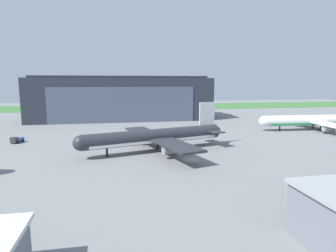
% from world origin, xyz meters
% --- Properties ---
extents(ground_plane, '(440.00, 440.00, 0.00)m').
position_xyz_m(ground_plane, '(0.00, 0.00, 0.00)').
color(ground_plane, slate).
extents(grass_field_strip, '(440.00, 56.00, 0.08)m').
position_xyz_m(grass_field_strip, '(0.00, 155.78, 0.04)').
color(grass_field_strip, '#3E7339').
rests_on(grass_field_strip, ground_plane).
extents(maintenance_hangar, '(90.90, 30.15, 22.53)m').
position_xyz_m(maintenance_hangar, '(-14.31, 84.94, 10.80)').
color(maintenance_hangar, '#232833').
rests_on(maintenance_hangar, ground_plane).
extents(airliner_far_right, '(46.25, 39.82, 13.45)m').
position_xyz_m(airliner_far_right, '(61.10, 34.76, 3.79)').
color(airliner_far_right, white).
rests_on(airliner_far_right, ground_plane).
extents(airliner_near_left, '(42.82, 39.54, 13.28)m').
position_xyz_m(airliner_near_left, '(-7.17, 10.44, 4.12)').
color(airliner_near_left, '#282B33').
rests_on(airliner_near_left, ground_plane).
extents(fuel_bowser, '(3.37, 4.78, 2.07)m').
position_xyz_m(fuel_bowser, '(-49.37, 29.67, 1.05)').
color(fuel_bowser, '#2D2D33').
rests_on(fuel_bowser, ground_plane).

